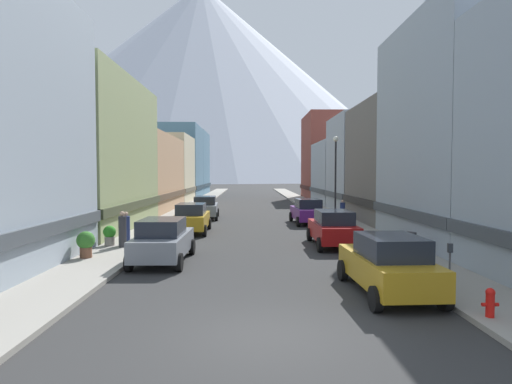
{
  "coord_description": "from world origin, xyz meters",
  "views": [
    {
      "loc": [
        -0.33,
        -9.28,
        3.61
      ],
      "look_at": [
        0.32,
        31.59,
        1.79
      ],
      "focal_mm": 30.11,
      "sensor_mm": 36.0,
      "label": 1
    }
  ],
  "objects_px": {
    "car_right_1": "(333,228)",
    "fire_hydrant_near": "(490,302)",
    "car_right_2": "(308,211)",
    "car_left_1": "(192,218)",
    "car_left_2": "(205,207)",
    "streetlamp_right": "(336,167)",
    "parking_meter_near": "(450,259)",
    "pedestrian_2": "(126,230)",
    "car_right_0": "(388,264)",
    "car_left_0": "(163,240)",
    "pedestrian_1": "(122,230)",
    "pedestrian_0": "(343,212)",
    "trash_bin_right": "(409,244)",
    "potted_plant_0": "(86,243)",
    "potted_plant_1": "(110,235)"
  },
  "relations": [
    {
      "from": "pedestrian_1",
      "to": "pedestrian_0",
      "type": "bearing_deg",
      "value": 38.67
    },
    {
      "from": "potted_plant_0",
      "to": "pedestrian_2",
      "type": "relative_size",
      "value": 0.68
    },
    {
      "from": "trash_bin_right",
      "to": "pedestrian_0",
      "type": "distance_m",
      "value": 12.31
    },
    {
      "from": "car_left_0",
      "to": "potted_plant_0",
      "type": "bearing_deg",
      "value": 174.97
    },
    {
      "from": "car_right_2",
      "to": "fire_hydrant_near",
      "type": "xyz_separation_m",
      "value": [
        1.65,
        -20.15,
        -0.37
      ]
    },
    {
      "from": "car_left_1",
      "to": "pedestrian_2",
      "type": "bearing_deg",
      "value": -115.46
    },
    {
      "from": "car_left_1",
      "to": "car_right_0",
      "type": "xyz_separation_m",
      "value": [
        7.6,
        -13.21,
        0.0
      ]
    },
    {
      "from": "potted_plant_1",
      "to": "pedestrian_0",
      "type": "xyz_separation_m",
      "value": [
        13.25,
        9.56,
        0.2
      ]
    },
    {
      "from": "parking_meter_near",
      "to": "pedestrian_1",
      "type": "bearing_deg",
      "value": 148.95
    },
    {
      "from": "car_left_1",
      "to": "pedestrian_1",
      "type": "relative_size",
      "value": 2.64
    },
    {
      "from": "car_right_1",
      "to": "potted_plant_1",
      "type": "relative_size",
      "value": 4.67
    },
    {
      "from": "parking_meter_near",
      "to": "car_left_0",
      "type": "bearing_deg",
      "value": 155.18
    },
    {
      "from": "car_right_2",
      "to": "fire_hydrant_near",
      "type": "bearing_deg",
      "value": -85.33
    },
    {
      "from": "pedestrian_1",
      "to": "parking_meter_near",
      "type": "bearing_deg",
      "value": -31.05
    },
    {
      "from": "car_left_2",
      "to": "pedestrian_0",
      "type": "xyz_separation_m",
      "value": [
        10.05,
        -3.78,
        -0.03
      ]
    },
    {
      "from": "pedestrian_0",
      "to": "streetlamp_right",
      "type": "relative_size",
      "value": 0.27
    },
    {
      "from": "parking_meter_near",
      "to": "pedestrian_2",
      "type": "relative_size",
      "value": 0.84
    },
    {
      "from": "car_left_0",
      "to": "car_right_0",
      "type": "bearing_deg",
      "value": -31.42
    },
    {
      "from": "potted_plant_1",
      "to": "trash_bin_right",
      "type": "bearing_deg",
      "value": -11.65
    },
    {
      "from": "car_right_1",
      "to": "fire_hydrant_near",
      "type": "distance_m",
      "value": 10.99
    },
    {
      "from": "trash_bin_right",
      "to": "pedestrian_2",
      "type": "xyz_separation_m",
      "value": [
        -12.6,
        2.91,
        0.24
      ]
    },
    {
      "from": "car_left_2",
      "to": "streetlamp_right",
      "type": "xyz_separation_m",
      "value": [
        9.15,
        -5.66,
        3.09
      ]
    },
    {
      "from": "parking_meter_near",
      "to": "streetlamp_right",
      "type": "xyz_separation_m",
      "value": [
        -0.4,
        15.34,
        2.97
      ]
    },
    {
      "from": "car_right_0",
      "to": "pedestrian_1",
      "type": "xyz_separation_m",
      "value": [
        -10.05,
        7.45,
        0.02
      ]
    },
    {
      "from": "car_left_0",
      "to": "trash_bin_right",
      "type": "bearing_deg",
      "value": 2.84
    },
    {
      "from": "potted_plant_1",
      "to": "car_right_1",
      "type": "bearing_deg",
      "value": 2.46
    },
    {
      "from": "car_left_1",
      "to": "car_right_0",
      "type": "height_order",
      "value": "same"
    },
    {
      "from": "parking_meter_near",
      "to": "potted_plant_0",
      "type": "relative_size",
      "value": 1.23
    },
    {
      "from": "potted_plant_0",
      "to": "pedestrian_0",
      "type": "relative_size",
      "value": 0.69
    },
    {
      "from": "pedestrian_2",
      "to": "streetlamp_right",
      "type": "relative_size",
      "value": 0.27
    },
    {
      "from": "car_left_2",
      "to": "car_right_0",
      "type": "bearing_deg",
      "value": -70.31
    },
    {
      "from": "car_right_0",
      "to": "pedestrian_0",
      "type": "xyz_separation_m",
      "value": [
        2.45,
        17.46,
        -0.03
      ]
    },
    {
      "from": "car_right_1",
      "to": "potted_plant_0",
      "type": "bearing_deg",
      "value": -162.34
    },
    {
      "from": "streetlamp_right",
      "to": "car_right_1",
      "type": "bearing_deg",
      "value": -102.14
    },
    {
      "from": "car_left_2",
      "to": "fire_hydrant_near",
      "type": "xyz_separation_m",
      "value": [
        9.25,
        -23.73,
        -0.37
      ]
    },
    {
      "from": "car_left_0",
      "to": "potted_plant_0",
      "type": "xyz_separation_m",
      "value": [
        -3.2,
        0.28,
        -0.13
      ]
    },
    {
      "from": "car_right_0",
      "to": "car_right_2",
      "type": "bearing_deg",
      "value": 90.0
    },
    {
      "from": "car_left_1",
      "to": "car_left_2",
      "type": "bearing_deg",
      "value": 89.99
    },
    {
      "from": "car_left_0",
      "to": "car_right_1",
      "type": "bearing_deg",
      "value": 26.08
    },
    {
      "from": "car_right_0",
      "to": "potted_plant_0",
      "type": "relative_size",
      "value": 4.14
    },
    {
      "from": "car_right_0",
      "to": "streetlamp_right",
      "type": "xyz_separation_m",
      "value": [
        1.55,
        15.57,
        3.09
      ]
    },
    {
      "from": "streetlamp_right",
      "to": "fire_hydrant_near",
      "type": "bearing_deg",
      "value": -89.68
    },
    {
      "from": "car_right_0",
      "to": "pedestrian_1",
      "type": "height_order",
      "value": "pedestrian_1"
    },
    {
      "from": "parking_meter_near",
      "to": "trash_bin_right",
      "type": "height_order",
      "value": "parking_meter_near"
    },
    {
      "from": "potted_plant_1",
      "to": "car_left_0",
      "type": "bearing_deg",
      "value": -45.5
    },
    {
      "from": "car_left_1",
      "to": "potted_plant_1",
      "type": "relative_size",
      "value": 4.68
    },
    {
      "from": "car_right_0",
      "to": "car_right_2",
      "type": "xyz_separation_m",
      "value": [
        0.0,
        17.65,
        0.0
      ]
    },
    {
      "from": "car_left_0",
      "to": "streetlamp_right",
      "type": "relative_size",
      "value": 0.75
    },
    {
      "from": "car_right_0",
      "to": "parking_meter_near",
      "type": "distance_m",
      "value": 1.96
    },
    {
      "from": "car_left_0",
      "to": "car_left_2",
      "type": "bearing_deg",
      "value": 89.99
    }
  ]
}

